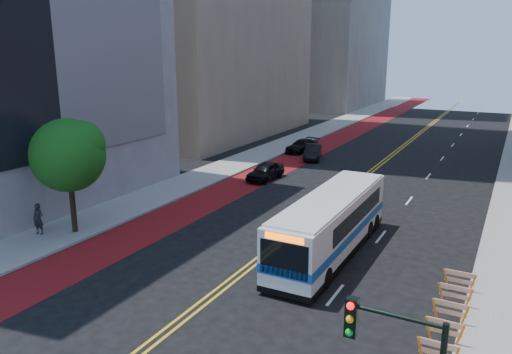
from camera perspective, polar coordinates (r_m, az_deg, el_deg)
The scene contains 13 objects.
ground at distance 20.47m, azimuth -10.38°, elevation -17.12°, with size 160.00×160.00×0.00m, color black.
sidewalk_left at distance 50.36m, azimuth -0.06°, elevation 2.41°, with size 4.00×140.00×0.15m, color gray.
bus_lane_paint at distance 48.71m, azimuth 4.00°, elevation 1.87°, with size 3.60×140.00×0.01m, color maroon.
center_line_inner at distance 46.16m, azimuth 13.01°, elevation 0.82°, with size 0.14×140.00×0.01m, color gold.
center_line_outer at distance 46.07m, azimuth 13.44°, elevation 0.77°, with size 0.14×140.00×0.01m, color gold.
lane_dashes at distance 52.93m, azimuth 20.51°, elevation 2.00°, with size 0.14×98.20×0.01m.
construction_barriers at distance 19.68m, azimuth 20.40°, elevation -16.96°, with size 1.42×10.91×1.00m.
street_tree at distance 30.24m, azimuth -20.59°, elevation 2.65°, with size 4.20×4.20×6.70m.
transit_bus at distance 26.73m, azimuth 8.62°, elevation -5.22°, with size 2.63×11.82×3.25m.
car_a at distance 41.46m, azimuth 1.09°, elevation 0.69°, with size 1.72×4.28×1.46m, color black.
car_b at distance 49.52m, azimuth 6.52°, elevation 2.88°, with size 1.53×4.39×1.45m, color black.
car_c at distance 52.83m, azimuth 5.29°, elevation 3.57°, with size 1.83×4.51×1.31m, color black.
pedestrian at distance 31.53m, azimuth -23.62°, elevation -4.43°, with size 0.67×0.44×1.84m, color black.
Camera 1 is at (11.14, -13.46, 10.66)m, focal length 35.00 mm.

